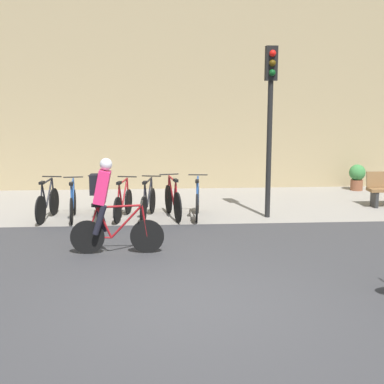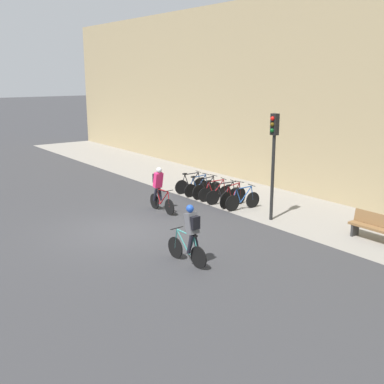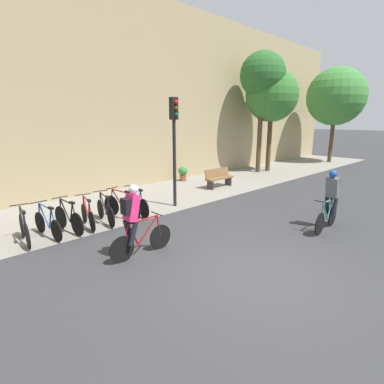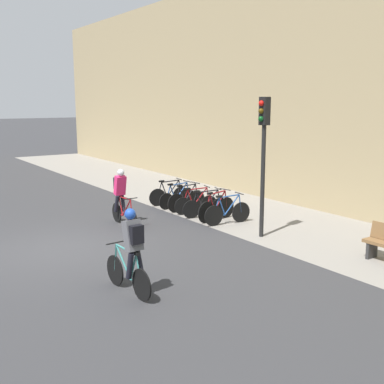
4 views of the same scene
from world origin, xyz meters
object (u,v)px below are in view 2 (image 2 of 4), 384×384
Objects in this scene: parked_bike_1 at (198,187)px; bench at (374,227)px; parked_bike_3 at (215,192)px; parked_bike_2 at (207,189)px; parked_bike_5 at (233,197)px; cyclist_grey at (191,233)px; parked_bike_6 at (243,200)px; cyclist_pink at (159,187)px; parked_bike_0 at (191,184)px; traffic_light_pole at (274,148)px; parked_bike_4 at (224,195)px.

parked_bike_1 is 8.17m from bench.
parked_bike_1 is 1.05× the size of parked_bike_3.
bench is at bearing 6.76° from parked_bike_2.
bench is at bearing 8.73° from parked_bike_5.
cyclist_grey reaches higher than parked_bike_1.
parked_bike_2 reaches higher than bench.
parked_bike_5 is 0.57m from parked_bike_6.
parked_bike_3 is 1.15m from parked_bike_5.
cyclist_pink is at bearing -115.07° from parked_bike_5.
parked_bike_0 is at bearing 120.35° from cyclist_pink.
parked_bike_6 is (0.57, -0.00, -0.01)m from parked_bike_5.
parked_bike_6 is 0.42× the size of traffic_light_pole.
parked_bike_5 is 5.89m from bench.
cyclist_grey is at bearing -56.61° from parked_bike_6.
traffic_light_pole reaches higher than cyclist_grey.
parked_bike_2 reaches higher than parked_bike_3.
cyclist_grey is 6.41m from parked_bike_5.
parked_bike_1 is (0.58, -0.00, -0.01)m from parked_bike_0.
cyclist_grey is 8.48m from parked_bike_0.
parked_bike_4 reaches higher than bench.
parked_bike_2 is at bearing 179.91° from parked_bike_4.
cyclist_pink is 2.88m from parked_bike_4.
parked_bike_4 is at bearing -0.04° from parked_bike_0.
cyclist_grey is 1.14× the size of parked_bike_3.
bench is at bearing 72.17° from cyclist_grey.
cyclist_pink is at bearing 155.89° from cyclist_grey.
bench is at bearing 27.08° from cyclist_pink.
parked_bike_5 is (1.28, 2.74, -0.54)m from cyclist_pink.
parked_bike_3 is (0.13, 2.73, -0.57)m from cyclist_pink.
traffic_light_pole reaches higher than parked_bike_4.
parked_bike_4 is (1.15, -0.00, -0.01)m from parked_bike_2.
cyclist_grey is 1.07× the size of parked_bike_4.
parked_bike_6 is at bearing 55.87° from cyclist_pink.
parked_bike_6 is at bearing -0.10° from parked_bike_5.
cyclist_pink is at bearing -92.63° from parked_bike_3.
cyclist_pink reaches higher than parked_bike_5.
parked_bike_2 is 0.99× the size of parked_bike_5.
parked_bike_3 is at bearing 179.91° from parked_bike_4.
cyclist_grey reaches higher than parked_bike_3.
parked_bike_5 is at bearing 0.01° from parked_bike_2.
bench is (7.10, 3.63, -0.48)m from cyclist_pink.
bench is (1.91, 5.95, -0.48)m from cyclist_grey.
parked_bike_0 reaches higher than parked_bike_1.
parked_bike_1 is at bearing -173.70° from bench.
parked_bike_6 is (1.85, 2.73, -0.55)m from cyclist_pink.
parked_bike_4 is 0.58m from parked_bike_5.
parked_bike_0 is 0.58m from parked_bike_1.
cyclist_pink is 2.80m from parked_bike_3.
cyclist_pink is at bearing -142.92° from traffic_light_pole.
parked_bike_3 is (-5.06, 5.06, -0.57)m from cyclist_grey.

